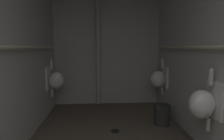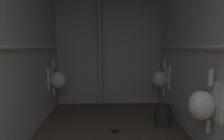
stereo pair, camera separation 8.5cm
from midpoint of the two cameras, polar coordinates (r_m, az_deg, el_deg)
name	(u,v)px [view 2 (the right image)]	position (r m, az deg, el deg)	size (l,w,h in m)	color
wall_left	(0,49)	(2.34, -30.66, 5.75)	(0.06, 4.48, 2.65)	#B8B7B3
wall_right	(220,49)	(2.45, 31.42, 5.73)	(0.06, 4.48, 2.65)	#B8B7B3
wall_back	(109,47)	(4.26, -0.41, 7.06)	(2.52, 0.06, 2.65)	#B8B7B3
urinal_left_mid	(57,80)	(3.83, -16.14, -2.89)	(0.32, 0.30, 0.76)	white
urinal_right_mid	(203,104)	(2.41, 27.47, -9.44)	(0.32, 0.30, 0.76)	white
urinal_right_far	(161,79)	(3.90, 15.53, -2.69)	(0.32, 0.30, 0.76)	white
supply_pipe_left	(7,48)	(2.28, -28.91, 6.16)	(0.06, 3.69, 0.06)	beige
supply_pipe_right	(214,47)	(2.38, 30.03, 6.11)	(0.06, 3.74, 0.06)	beige
standpipe_back_wall	(100,47)	(4.15, -3.24, 7.03)	(0.10, 0.10, 2.60)	#B2B2B2
floor_drain	(115,131)	(3.09, 1.83, -18.48)	(0.14, 0.14, 0.01)	black
waste_bin	(163,115)	(3.37, 16.32, -13.38)	(0.28, 0.28, 0.35)	#2D2D2D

